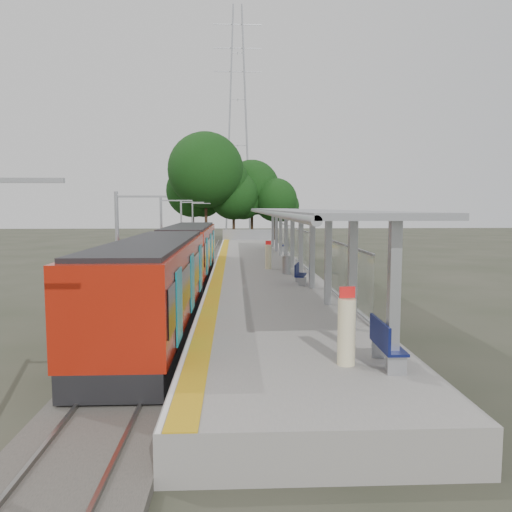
{
  "coord_description": "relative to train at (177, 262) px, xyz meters",
  "views": [
    {
      "loc": [
        -1.62,
        -13.06,
        4.78
      ],
      "look_at": [
        -0.53,
        12.2,
        2.3
      ],
      "focal_mm": 35.0,
      "sensor_mm": 36.0,
      "label": 1
    }
  ],
  "objects": [
    {
      "name": "ground",
      "position": [
        4.5,
        -11.78,
        -2.05
      ],
      "size": [
        200.0,
        200.0,
        0.0
      ],
      "primitive_type": "plane",
      "color": "#474438",
      "rests_on": "ground"
    },
    {
      "name": "trackbed",
      "position": [
        -0.0,
        8.22,
        -1.93
      ],
      "size": [
        3.0,
        70.0,
        0.24
      ],
      "primitive_type": "cube",
      "color": "#59544C",
      "rests_on": "ground"
    },
    {
      "name": "platform",
      "position": [
        4.5,
        8.22,
        -1.55
      ],
      "size": [
        6.0,
        50.0,
        1.0
      ],
      "primitive_type": "cube",
      "color": "gray",
      "rests_on": "ground"
    },
    {
      "name": "tactile_strip",
      "position": [
        1.95,
        8.22,
        -1.04
      ],
      "size": [
        0.6,
        50.0,
        0.02
      ],
      "primitive_type": "cube",
      "color": "gold",
      "rests_on": "platform"
    },
    {
      "name": "end_fence",
      "position": [
        4.5,
        33.17,
        -0.45
      ],
      "size": [
        6.0,
        0.1,
        1.2
      ],
      "primitive_type": "cube",
      "color": "#9EA0A5",
      "rests_on": "platform"
    },
    {
      "name": "train",
      "position": [
        0.0,
        0.0,
        0.0
      ],
      "size": [
        2.74,
        27.6,
        3.62
      ],
      "color": "black",
      "rests_on": "ground"
    },
    {
      "name": "canopy",
      "position": [
        6.11,
        4.4,
        2.15
      ],
      "size": [
        3.27,
        38.0,
        3.66
      ],
      "color": "#9EA0A5",
      "rests_on": "platform"
    },
    {
      "name": "pylon",
      "position": [
        3.5,
        61.22,
        16.95
      ],
      "size": [
        8.0,
        4.0,
        38.0
      ],
      "primitive_type": null,
      "color": "#9EA0A5",
      "rests_on": "ground"
    },
    {
      "name": "tree_cluster",
      "position": [
        1.44,
        40.91,
        5.82
      ],
      "size": [
        17.47,
        13.34,
        14.21
      ],
      "color": "#382316",
      "rests_on": "ground"
    },
    {
      "name": "catenary_masts",
      "position": [
        -1.72,
        7.22,
        0.86
      ],
      "size": [
        2.08,
        48.16,
        5.4
      ],
      "color": "#9EA0A5",
      "rests_on": "ground"
    },
    {
      "name": "bench_near",
      "position": [
        6.43,
        -13.4,
        -0.46
      ],
      "size": [
        0.53,
        1.64,
        1.12
      ],
      "rotation": [
        0.0,
        0.0,
        -0.02
      ],
      "color": "#0F164C",
      "rests_on": "platform"
    },
    {
      "name": "bench_mid",
      "position": [
        6.05,
        -0.57,
        -0.52
      ],
      "size": [
        0.8,
        1.54,
        1.01
      ],
      "rotation": [
        0.0,
        0.0,
        -0.25
      ],
      "color": "#0F164C",
      "rests_on": "platform"
    },
    {
      "name": "bench_far",
      "position": [
        7.02,
        18.18,
        -0.47
      ],
      "size": [
        0.5,
        1.63,
        1.11
      ],
      "rotation": [
        0.0,
        0.0,
        0.01
      ],
      "color": "#0F164C",
      "rests_on": "platform"
    },
    {
      "name": "info_pillar_near",
      "position": [
        5.55,
        -13.24,
        -0.23
      ],
      "size": [
        0.43,
        0.43,
        1.9
      ],
      "rotation": [
        0.0,
        0.0,
        0.12
      ],
      "color": "beige",
      "rests_on": "platform"
    },
    {
      "name": "info_pillar_far",
      "position": [
        4.94,
        5.53,
        -0.3
      ],
      "size": [
        0.39,
        0.39,
        1.74
      ],
      "rotation": [
        0.0,
        0.0,
        -0.23
      ],
      "color": "beige",
      "rests_on": "platform"
    },
    {
      "name": "litter_bin",
      "position": [
        5.82,
        3.17,
        -0.54
      ],
      "size": [
        0.67,
        0.67,
        1.03
      ],
      "primitive_type": "cylinder",
      "rotation": [
        0.0,
        0.0,
        0.43
      ],
      "color": "#9EA0A5",
      "rests_on": "platform"
    }
  ]
}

